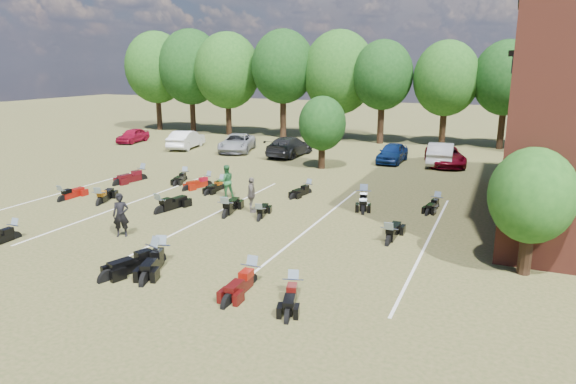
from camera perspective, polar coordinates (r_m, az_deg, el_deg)
The scene contains 34 objects.
ground at distance 20.89m, azimuth -5.48°, elevation -5.53°, with size 160.00×160.00×0.00m, color brown.
car_0 at distance 49.22m, azimuth -16.87°, elevation 6.03°, with size 1.52×3.77×1.29m, color maroon.
car_1 at distance 44.62m, azimuth -11.25°, elevation 5.75°, with size 1.62×4.65×1.53m, color silver.
car_2 at distance 42.38m, azimuth -5.70°, elevation 5.46°, with size 2.37×5.13×1.43m, color gray.
car_3 at distance 40.05m, azimuth 0.17°, elevation 5.09°, with size 2.12×5.22×1.51m, color black.
car_4 at distance 38.22m, azimuth 11.53°, elevation 4.30°, with size 1.66×4.13×1.41m, color navy.
car_5 at distance 38.11m, azimuth 16.62°, elevation 4.12°, with size 1.70×4.89×1.61m, color #BABBB5.
car_6 at distance 37.95m, azimuth 17.06°, elevation 3.89°, with size 2.31×5.02×1.39m, color #590512.
car_7 at distance 37.64m, azimuth 27.84°, elevation 2.89°, with size 2.12×5.22×1.52m, color #36373B.
person_black at distance 22.27m, azimuth -18.08°, elevation -2.46°, with size 0.67×0.44×1.83m, color black.
person_green at distance 27.68m, azimuth -6.89°, elevation 1.21°, with size 0.86×0.67×1.76m, color #235E31.
person_grey at distance 24.68m, azimuth -4.07°, elevation -0.33°, with size 1.01×0.42×1.73m, color #5E5751.
motorcycle_1 at distance 23.95m, azimuth -28.07°, elevation -4.60°, with size 0.68×2.12×1.18m, color black, non-canonical shape.
motorcycle_3 at distance 19.11m, azimuth -14.69°, elevation -7.83°, with size 0.81×2.53×1.41m, color black, non-canonical shape.
motorcycle_4 at distance 19.23m, azimuth -13.90°, elevation -7.64°, with size 0.79×2.49×1.39m, color black, non-canonical shape.
motorcycle_5 at distance 16.14m, azimuth 0.56°, elevation -11.54°, with size 0.66×2.08×1.16m, color black, non-canonical shape.
motorcycle_6 at distance 17.05m, azimuth -4.10°, elevation -10.12°, with size 0.74×2.32×1.29m, color #3C0908, non-canonical shape.
motorcycle_7 at distance 29.37m, azimuth -23.78°, elevation -0.92°, with size 0.68×2.13×1.19m, color maroon, non-canonical shape.
motorcycle_8 at distance 27.91m, azimuth -20.20°, elevation -1.32°, with size 0.74×2.31×1.29m, color black, non-canonical shape.
motorcycle_9 at distance 25.47m, azimuth -14.01°, elevation -2.28°, with size 0.79×2.48×1.38m, color black, non-canonical shape.
motorcycle_11 at distance 24.29m, azimuth -6.94°, elevation -2.75°, with size 0.80×2.50×1.39m, color black, non-canonical shape.
motorcycle_12 at distance 23.66m, azimuth -3.20°, elevation -3.13°, with size 0.65×2.03×1.13m, color black, non-canonical shape.
motorcycle_13 at distance 20.95m, azimuth 11.08°, elevation -5.67°, with size 0.74×2.33×1.30m, color black, non-canonical shape.
motorcycle_14 at distance 33.11m, azimuth -15.90°, elevation 1.33°, with size 0.80×2.52×1.41m, color #3C080C, non-canonical shape.
motorcycle_15 at distance 30.61m, azimuth -8.88°, elevation 0.69°, with size 0.69×2.17×1.21m, color maroon, non-canonical shape.
motorcycle_16 at distance 32.32m, azimuth -11.39°, elevation 1.29°, with size 0.66×2.07×1.16m, color black, non-canonical shape.
motorcycle_17 at distance 29.71m, azimuth -7.37°, elevation 0.34°, with size 0.67×2.09×1.17m, color black, non-canonical shape.
motorcycle_18 at distance 26.69m, azimuth 8.36°, elevation -1.26°, with size 0.78×2.46×1.37m, color black, non-canonical shape.
motorcycle_19 at distance 28.47m, azimuth 2.24°, elevation -0.15°, with size 0.64×2.01×1.12m, color black, non-canonical shape.
motorcycle_20 at distance 26.66m, azimuth 16.15°, elevation -1.69°, with size 0.64×2.02×1.13m, color black, non-canonical shape.
tree_line at distance 47.41m, azimuth 10.68°, elevation 12.98°, with size 56.00×6.00×9.79m.
young_tree_near_building at distance 18.71m, azimuth 25.49°, elevation -0.38°, with size 2.80×2.80×4.16m.
young_tree_midfield at distance 34.91m, azimuth 3.82°, elevation 7.61°, with size 3.20×3.20×4.70m.
parking_lines at distance 24.80m, azimuth -8.25°, elevation -2.43°, with size 20.10×14.00×0.01m.
Camera 1 is at (9.57, -17.21, 6.96)m, focal length 32.00 mm.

